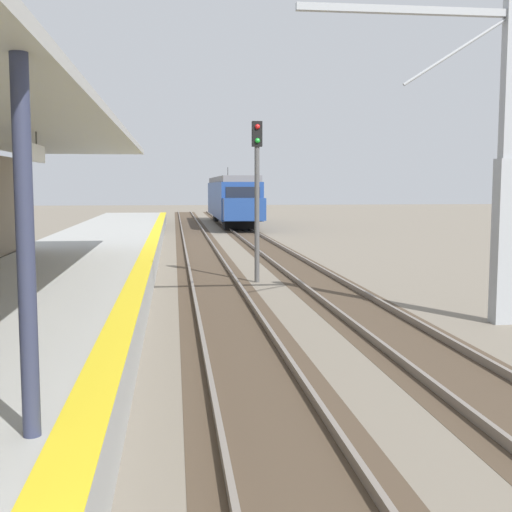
% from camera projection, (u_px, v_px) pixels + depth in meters
% --- Properties ---
extents(station_platform, '(5.00, 80.00, 0.91)m').
position_uv_depth(station_platform, '(51.00, 291.00, 17.12)').
color(station_platform, '#A8A8A3').
rests_on(station_platform, ground).
extents(track_pair_nearest_platform, '(2.34, 120.00, 0.16)m').
position_uv_depth(track_pair_nearest_platform, '(214.00, 282.00, 21.64)').
color(track_pair_nearest_platform, '#4C3D2D').
rests_on(track_pair_nearest_platform, ground).
extents(track_pair_middle, '(2.34, 120.00, 0.16)m').
position_uv_depth(track_pair_middle, '(317.00, 280.00, 22.05)').
color(track_pair_middle, '#4C3D2D').
rests_on(track_pair_middle, ground).
extents(approaching_train, '(2.93, 19.60, 4.76)m').
position_uv_depth(approaching_train, '(232.00, 198.00, 53.87)').
color(approaching_train, navy).
rests_on(approaching_train, ground).
extents(rail_signal_post, '(0.32, 0.34, 5.20)m').
position_uv_depth(rail_signal_post, '(257.00, 184.00, 21.58)').
color(rail_signal_post, '#4C4C4C').
rests_on(rail_signal_post, ground).
extents(catenary_pylon_far_side, '(5.00, 0.40, 7.50)m').
position_uv_depth(catenary_pylon_far_side, '(493.00, 165.00, 14.96)').
color(catenary_pylon_far_side, '#9EA3A8').
rests_on(catenary_pylon_far_side, ground).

